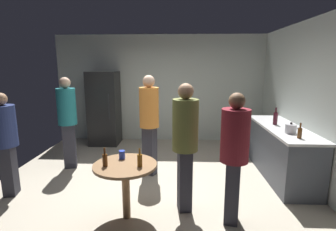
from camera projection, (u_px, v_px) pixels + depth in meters
name	position (u px, v px, depth m)	size (l,w,h in m)	color
ground_plane	(150.00, 186.00, 4.29)	(5.20, 5.20, 0.10)	#B2A893
wall_back	(161.00, 89.00, 6.60)	(5.32, 0.06, 2.70)	beige
wall_side_right	(320.00, 105.00, 3.91)	(0.06, 5.20, 2.70)	beige
refrigerator	(104.00, 108.00, 6.32)	(0.70, 0.68, 1.80)	black
kitchen_counter	(281.00, 151.00, 4.53)	(0.64, 2.02, 0.90)	#4C515B
kettle	(291.00, 129.00, 4.01)	(0.24, 0.17, 0.18)	#B2B2B7
wine_bottle_on_counter	(275.00, 118.00, 4.58)	(0.08, 0.08, 0.31)	#3F141E
beer_bottle_on_counter	(300.00, 133.00, 3.73)	(0.06, 0.06, 0.23)	#593314
foreground_table	(125.00, 172.00, 3.22)	(0.80, 0.80, 0.73)	olive
beer_bottle_amber	(140.00, 160.00, 3.12)	(0.06, 0.06, 0.23)	#8C5919
beer_bottle_brown	(105.00, 159.00, 3.13)	(0.06, 0.06, 0.23)	#593314
plastic_cup_blue	(122.00, 155.00, 3.38)	(0.08, 0.08, 0.11)	blue
person_in_orange_shirt	(149.00, 117.00, 4.48)	(0.46, 0.46, 1.78)	#2D2D38
person_in_teal_shirt	(67.00, 116.00, 4.78)	(0.42, 0.42, 1.74)	#2D2D38
person_in_olive_shirt	(185.00, 138.00, 3.34)	(0.39, 0.39, 1.73)	#2D2D38
person_in_navy_shirt	(5.00, 137.00, 3.76)	(0.40, 0.40, 1.57)	#2D2D38
person_in_maroon_shirt	(234.00, 149.00, 3.06)	(0.41, 0.41, 1.64)	#2D2D38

